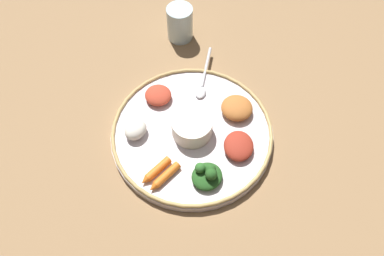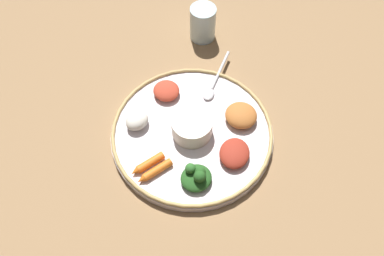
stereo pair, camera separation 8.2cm
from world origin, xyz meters
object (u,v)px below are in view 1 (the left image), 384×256
Objects in this scene: carrot_outer at (165,177)px; drinking_glass at (180,25)px; greens_pile at (207,175)px; center_bowl at (192,126)px; spoon at (203,81)px; carrot_near_spoon at (156,171)px.

drinking_glass reaches higher than carrot_outer.
greens_pile is 0.41m from drinking_glass.
center_bowl is 0.30m from drinking_glass.
drinking_glass reaches higher than center_bowl.
carrot_outer is (0.25, -0.05, 0.00)m from spoon.
carrot_outer is (0.01, 0.02, -0.00)m from carrot_near_spoon.
drinking_glass is at bearing -165.29° from greens_pile.
greens_pile is 0.10m from carrot_near_spoon.
center_bowl reaches higher than carrot_near_spoon.
spoon is 0.26m from carrot_outer.
center_bowl is 1.21× the size of carrot_outer.
carrot_outer is at bearing 59.97° from carrot_near_spoon.
carrot_near_spoon is 0.40m from drinking_glass.
carrot_near_spoon is at bearing -120.03° from carrot_outer.
spoon is 0.25m from carrot_near_spoon.
spoon is at bearing -172.66° from greens_pile.
center_bowl is at bearing 160.03° from carrot_outer.
greens_pile is at bearing 89.09° from carrot_near_spoon.
greens_pile is (0.24, 0.03, 0.01)m from spoon.
carrot_outer is at bearing -83.51° from greens_pile.
carrot_outer is at bearing -19.97° from center_bowl.
carrot_near_spoon is at bearing -16.45° from spoon.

